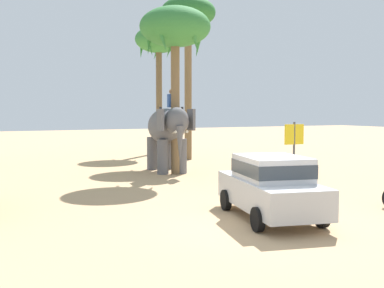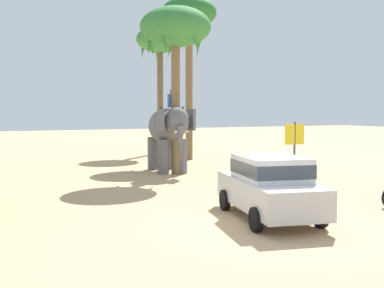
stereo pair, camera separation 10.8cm
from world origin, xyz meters
name	(u,v)px [view 2 (the right image)]	position (x,y,z in m)	size (l,w,h in m)	color
ground_plane	(259,224)	(0.00, 0.00, 0.00)	(120.00, 120.00, 0.00)	tan
car_sedan_foreground	(270,184)	(0.62, 0.44, 0.93)	(2.56, 4.37, 1.70)	#B7BABF
elephant_with_mahout	(168,130)	(1.93, 10.55, 1.99)	(1.95, 3.96, 3.88)	slate
palm_tree_behind_elephant	(189,18)	(5.24, 15.21, 8.24)	(3.20, 3.20, 9.48)	brown
palm_tree_far_back	(160,43)	(5.34, 19.97, 7.41)	(3.20, 3.20, 8.58)	brown
palm_tree_leaning_seaward	(176,31)	(1.98, 9.76, 6.47)	(3.20, 3.20, 7.57)	brown
signboard_yellow	(295,138)	(6.50, 6.92, 1.69)	(1.00, 0.10, 2.40)	#4C4C51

